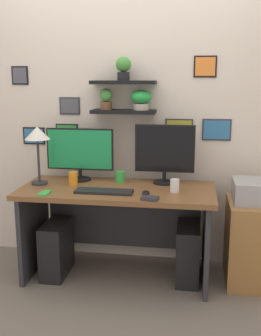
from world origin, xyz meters
The scene contains 17 objects.
ground_plane centered at (0.00, 0.00, 0.00)m, with size 8.00×8.00×0.00m, color #70665B.
back_wall_assembly centered at (0.00, 0.44, 1.35)m, with size 4.40×0.24×2.70m.
desk centered at (0.00, 0.05, 0.54)m, with size 1.54×0.68×0.75m.
monitor_left centered at (-0.36, 0.22, 0.99)m, with size 0.57×0.18×0.44m.
monitor_right centered at (0.36, 0.22, 1.01)m, with size 0.49×0.18×0.48m.
keyboard centered at (-0.07, -0.14, 0.76)m, with size 0.44×0.14×0.02m, color black.
computer_mouse centered at (0.25, -0.15, 0.77)m, with size 0.06×0.09×0.03m, color black.
desk_lamp centered at (-0.65, 0.03, 1.14)m, with size 0.20×0.20×0.47m.
cell_phone centered at (-0.51, -0.24, 0.76)m, with size 0.07×0.14×0.01m, color green.
coffee_mug centered at (-0.01, 0.20, 0.80)m, with size 0.08×0.08×0.09m, color green.
pen_cup centered at (0.45, -0.04, 0.80)m, with size 0.07×0.07×0.10m, color white.
scissors_tray centered at (0.29, -0.28, 0.76)m, with size 0.12×0.08×0.02m, color #2D2D33.
water_cup centered at (-0.37, 0.04, 0.81)m, with size 0.07×0.07×0.11m, color orange.
drawer_cabinet centered at (1.09, 0.08, 0.33)m, with size 0.44×0.50×0.66m, color #9E6B38.
printer centered at (1.09, 0.08, 0.75)m, with size 0.38×0.34×0.17m, color #9E9EA3.
computer_tower_left centered at (-0.50, -0.04, 0.22)m, with size 0.18×0.40×0.45m, color black.
computer_tower_right centered at (0.57, 0.03, 0.23)m, with size 0.18×0.40×0.46m, color black.
Camera 1 is at (0.58, -3.08, 1.60)m, focal length 43.92 mm.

